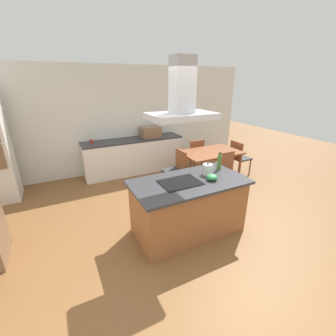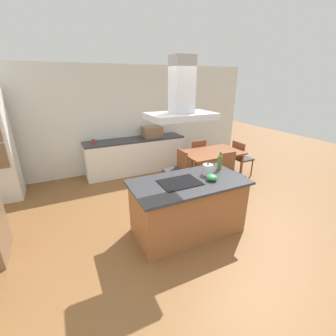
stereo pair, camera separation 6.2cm
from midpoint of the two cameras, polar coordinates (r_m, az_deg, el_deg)
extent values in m
plane|color=brown|center=(5.09, -3.48, -6.16)|extent=(16.00, 16.00, 0.00)
cube|color=silver|center=(6.26, -10.08, 11.84)|extent=(7.20, 0.10, 2.70)
cube|color=#995B33|center=(3.71, 5.47, -9.87)|extent=(1.68, 0.86, 0.86)
cube|color=#333338|center=(3.50, 5.72, -3.56)|extent=(1.78, 0.96, 0.04)
cube|color=black|center=(3.42, 3.51, -3.66)|extent=(0.60, 0.44, 0.01)
cylinder|color=silver|center=(3.75, 10.37, -0.36)|extent=(0.16, 0.16, 0.17)
sphere|color=black|center=(3.71, 10.47, 1.03)|extent=(0.03, 0.03, 0.03)
cone|color=silver|center=(3.80, 11.62, 0.01)|extent=(0.06, 0.03, 0.04)
cylinder|color=#47722D|center=(4.00, 13.27, 1.32)|extent=(0.07, 0.07, 0.24)
cylinder|color=#47722D|center=(3.95, 13.44, 3.28)|extent=(0.03, 0.03, 0.05)
cylinder|color=black|center=(3.94, 13.48, 3.69)|extent=(0.04, 0.04, 0.01)
ellipsoid|color=#33934C|center=(3.55, 11.43, -2.34)|extent=(0.17, 0.17, 0.09)
cube|color=silver|center=(6.15, -7.78, 2.97)|extent=(2.60, 0.62, 0.86)
cube|color=#333338|center=(6.03, -7.99, 7.03)|extent=(2.60, 0.62, 0.04)
cube|color=brown|center=(6.15, -3.73, 9.02)|extent=(0.50, 0.38, 0.28)
cylinder|color=red|center=(5.86, -17.91, 6.43)|extent=(0.08, 0.08, 0.09)
cube|color=brown|center=(5.51, 11.26, 3.83)|extent=(1.40, 0.90, 0.04)
cylinder|color=brown|center=(5.01, 7.77, -2.30)|extent=(0.06, 0.06, 0.71)
cylinder|color=brown|center=(5.75, 18.15, -0.04)|extent=(0.06, 0.06, 0.71)
cylinder|color=brown|center=(5.59, 3.63, 0.42)|extent=(0.06, 0.06, 0.71)
cylinder|color=brown|center=(6.27, 13.57, 2.18)|extent=(0.06, 0.06, 0.71)
cube|color=#333338|center=(5.07, 16.05, -1.77)|extent=(0.42, 0.42, 0.04)
cube|color=brown|center=(5.12, 14.93, 1.44)|extent=(0.42, 0.04, 0.44)
cylinder|color=brown|center=(5.16, 18.61, -4.41)|extent=(0.04, 0.04, 0.41)
cylinder|color=brown|center=(4.93, 15.58, -5.29)|extent=(0.04, 0.04, 0.41)
cylinder|color=brown|center=(5.39, 16.00, -2.97)|extent=(0.04, 0.04, 0.41)
cylinder|color=brown|center=(5.17, 12.99, -3.73)|extent=(0.04, 0.04, 0.41)
cube|color=#333338|center=(5.09, 1.95, -0.79)|extent=(0.42, 0.42, 0.04)
cube|color=brown|center=(5.10, 3.88, 2.06)|extent=(0.04, 0.42, 0.44)
cylinder|color=brown|center=(4.96, 1.05, -4.25)|extent=(0.04, 0.04, 0.41)
cylinder|color=brown|center=(5.26, -0.73, -2.73)|extent=(0.04, 0.04, 0.41)
cylinder|color=brown|center=(5.12, 4.65, -3.48)|extent=(0.04, 0.04, 0.41)
cylinder|color=brown|center=(5.41, 2.73, -2.04)|extent=(0.04, 0.04, 0.41)
cube|color=#333338|center=(6.23, 18.47, 2.27)|extent=(0.42, 0.42, 0.04)
cube|color=brown|center=(6.03, 17.42, 4.19)|extent=(0.04, 0.42, 0.44)
cylinder|color=brown|center=(6.54, 18.31, 1.10)|extent=(0.04, 0.04, 0.41)
cylinder|color=brown|center=(6.31, 20.53, 0.07)|extent=(0.04, 0.04, 0.41)
cylinder|color=brown|center=(6.31, 15.94, 0.62)|extent=(0.04, 0.04, 0.41)
cylinder|color=brown|center=(6.07, 18.15, -0.47)|extent=(0.04, 0.04, 0.41)
cube|color=#333338|center=(6.18, 6.94, 3.09)|extent=(0.42, 0.42, 0.04)
cube|color=brown|center=(5.96, 8.02, 4.77)|extent=(0.42, 0.04, 0.44)
cylinder|color=brown|center=(6.31, 4.59, 1.40)|extent=(0.04, 0.04, 0.41)
cylinder|color=brown|center=(6.49, 7.34, 1.87)|extent=(0.04, 0.04, 0.41)
cylinder|color=brown|center=(6.02, 6.31, 0.35)|extent=(0.04, 0.04, 0.41)
cylinder|color=brown|center=(6.21, 9.14, 0.87)|extent=(0.04, 0.04, 0.41)
cube|color=#ADADB2|center=(3.13, 3.92, 12.88)|extent=(0.90, 0.55, 0.08)
cube|color=#ADADB2|center=(3.10, 4.11, 20.03)|extent=(0.28, 0.24, 0.70)
camera|label=1|loc=(0.03, -89.52, 0.19)|focal=24.33mm
camera|label=2|loc=(0.03, 90.48, -0.19)|focal=24.33mm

